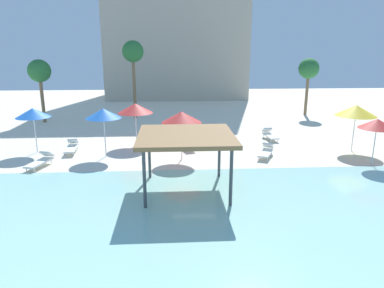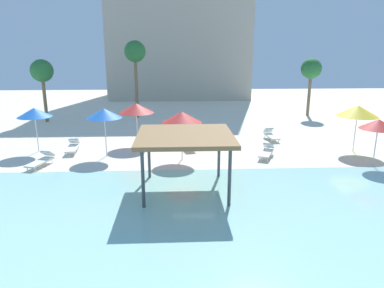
{
  "view_description": "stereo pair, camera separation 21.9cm",
  "coord_description": "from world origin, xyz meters",
  "px_view_note": "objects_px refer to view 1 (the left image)",
  "views": [
    {
      "loc": [
        -1.29,
        -15.87,
        6.14
      ],
      "look_at": [
        -0.2,
        2.0,
        1.3
      ],
      "focal_mm": 32.88,
      "sensor_mm": 36.0,
      "label": 1
    },
    {
      "loc": [
        -1.07,
        -15.88,
        6.14
      ],
      "look_at": [
        -0.2,
        2.0,
        1.3
      ],
      "focal_mm": 32.88,
      "sensor_mm": 36.0,
      "label": 2
    }
  ],
  "objects_px": {
    "beach_umbrella_blue_6": "(103,113)",
    "lounge_chair_6": "(72,147)",
    "lounge_chair_5": "(270,135)",
    "shade_pavilion": "(186,138)",
    "beach_umbrella_red_1": "(135,108)",
    "palm_tree_2": "(133,54)",
    "lounge_chair_4": "(186,143)",
    "lounge_chair_0": "(266,151)",
    "beach_umbrella_red_4": "(182,117)",
    "beach_umbrella_red_3": "(377,124)",
    "palm_tree_0": "(39,72)",
    "beach_umbrella_yellow_2": "(356,111)",
    "beach_umbrella_blue_5": "(33,113)",
    "lounge_chair_1": "(41,161)",
    "palm_tree_1": "(309,70)"
  },
  "relations": [
    {
      "from": "beach_umbrella_blue_6",
      "to": "lounge_chair_6",
      "type": "xyz_separation_m",
      "value": [
        -2.25,
        1.0,
        -2.24
      ]
    },
    {
      "from": "lounge_chair_5",
      "to": "shade_pavilion",
      "type": "bearing_deg",
      "value": -40.03
    },
    {
      "from": "beach_umbrella_red_1",
      "to": "palm_tree_2",
      "type": "bearing_deg",
      "value": 95.77
    },
    {
      "from": "lounge_chair_4",
      "to": "lounge_chair_0",
      "type": "bearing_deg",
      "value": 50.38
    },
    {
      "from": "beach_umbrella_red_4",
      "to": "lounge_chair_6",
      "type": "bearing_deg",
      "value": 164.32
    },
    {
      "from": "lounge_chair_4",
      "to": "lounge_chair_5",
      "type": "relative_size",
      "value": 1.02
    },
    {
      "from": "beach_umbrella_red_3",
      "to": "lounge_chair_6",
      "type": "height_order",
      "value": "beach_umbrella_red_3"
    },
    {
      "from": "lounge_chair_4",
      "to": "palm_tree_0",
      "type": "xyz_separation_m",
      "value": [
        -11.93,
        9.2,
        3.95
      ]
    },
    {
      "from": "palm_tree_0",
      "to": "beach_umbrella_yellow_2",
      "type": "bearing_deg",
      "value": -24.89
    },
    {
      "from": "lounge_chair_5",
      "to": "lounge_chair_4",
      "type": "bearing_deg",
      "value": -76.11
    },
    {
      "from": "palm_tree_2",
      "to": "beach_umbrella_blue_5",
      "type": "bearing_deg",
      "value": -114.23
    },
    {
      "from": "lounge_chair_1",
      "to": "palm_tree_2",
      "type": "distance_m",
      "value": 15.4
    },
    {
      "from": "beach_umbrella_red_3",
      "to": "lounge_chair_4",
      "type": "xyz_separation_m",
      "value": [
        -9.98,
        3.99,
        -1.99
      ]
    },
    {
      "from": "beach_umbrella_red_1",
      "to": "palm_tree_2",
      "type": "distance_m",
      "value": 10.29
    },
    {
      "from": "beach_umbrella_blue_5",
      "to": "palm_tree_1",
      "type": "xyz_separation_m",
      "value": [
        21.2,
        11.43,
        1.84
      ]
    },
    {
      "from": "shade_pavilion",
      "to": "beach_umbrella_blue_5",
      "type": "relative_size",
      "value": 1.5
    },
    {
      "from": "shade_pavilion",
      "to": "lounge_chair_6",
      "type": "xyz_separation_m",
      "value": [
        -6.76,
        6.56,
        -2.12
      ]
    },
    {
      "from": "beach_umbrella_red_3",
      "to": "beach_umbrella_blue_5",
      "type": "distance_m",
      "value": 19.54
    },
    {
      "from": "lounge_chair_5",
      "to": "lounge_chair_0",
      "type": "bearing_deg",
      "value": -23.49
    },
    {
      "from": "beach_umbrella_red_1",
      "to": "lounge_chair_1",
      "type": "relative_size",
      "value": 1.39
    },
    {
      "from": "shade_pavilion",
      "to": "beach_umbrella_red_1",
      "type": "xyz_separation_m",
      "value": [
        -2.93,
        8.07,
        -0.0
      ]
    },
    {
      "from": "beach_umbrella_red_4",
      "to": "beach_umbrella_blue_5",
      "type": "height_order",
      "value": "beach_umbrella_red_4"
    },
    {
      "from": "lounge_chair_6",
      "to": "palm_tree_0",
      "type": "height_order",
      "value": "palm_tree_0"
    },
    {
      "from": "lounge_chair_1",
      "to": "lounge_chair_6",
      "type": "relative_size",
      "value": 1.02
    },
    {
      "from": "beach_umbrella_red_4",
      "to": "lounge_chair_4",
      "type": "height_order",
      "value": "beach_umbrella_red_4"
    },
    {
      "from": "beach_umbrella_red_3",
      "to": "lounge_chair_4",
      "type": "relative_size",
      "value": 1.3
    },
    {
      "from": "lounge_chair_0",
      "to": "lounge_chair_5",
      "type": "xyz_separation_m",
      "value": [
        1.36,
        4.1,
        0.0
      ]
    },
    {
      "from": "beach_umbrella_blue_5",
      "to": "lounge_chair_0",
      "type": "xyz_separation_m",
      "value": [
        13.83,
        -1.77,
        -2.12
      ]
    },
    {
      "from": "shade_pavilion",
      "to": "lounge_chair_1",
      "type": "distance_m",
      "value": 8.85
    },
    {
      "from": "palm_tree_0",
      "to": "palm_tree_2",
      "type": "bearing_deg",
      "value": 11.82
    },
    {
      "from": "beach_umbrella_red_1",
      "to": "lounge_chair_6",
      "type": "bearing_deg",
      "value": -158.54
    },
    {
      "from": "palm_tree_0",
      "to": "lounge_chair_5",
      "type": "bearing_deg",
      "value": -21.7
    },
    {
      "from": "lounge_chair_0",
      "to": "shade_pavilion",
      "type": "bearing_deg",
      "value": -19.78
    },
    {
      "from": "lounge_chair_0",
      "to": "lounge_chair_5",
      "type": "relative_size",
      "value": 1.01
    },
    {
      "from": "beach_umbrella_yellow_2",
      "to": "beach_umbrella_red_3",
      "type": "bearing_deg",
      "value": -96.7
    },
    {
      "from": "palm_tree_0",
      "to": "beach_umbrella_red_1",
      "type": "bearing_deg",
      "value": -42.91
    },
    {
      "from": "beach_umbrella_blue_5",
      "to": "lounge_chair_1",
      "type": "height_order",
      "value": "beach_umbrella_blue_5"
    },
    {
      "from": "palm_tree_1",
      "to": "beach_umbrella_blue_5",
      "type": "bearing_deg",
      "value": -151.68
    },
    {
      "from": "palm_tree_2",
      "to": "lounge_chair_1",
      "type": "bearing_deg",
      "value": -105.18
    },
    {
      "from": "beach_umbrella_red_1",
      "to": "beach_umbrella_blue_5",
      "type": "distance_m",
      "value": 6.12
    },
    {
      "from": "beach_umbrella_blue_6",
      "to": "beach_umbrella_yellow_2",
      "type": "bearing_deg",
      "value": 1.02
    },
    {
      "from": "beach_umbrella_red_1",
      "to": "lounge_chair_4",
      "type": "bearing_deg",
      "value": -19.02
    },
    {
      "from": "shade_pavilion",
      "to": "lounge_chair_0",
      "type": "height_order",
      "value": "shade_pavilion"
    },
    {
      "from": "palm_tree_2",
      "to": "lounge_chair_0",
      "type": "bearing_deg",
      "value": -55.44
    },
    {
      "from": "beach_umbrella_red_1",
      "to": "beach_umbrella_yellow_2",
      "type": "distance_m",
      "value": 13.74
    },
    {
      "from": "beach_umbrella_yellow_2",
      "to": "beach_umbrella_blue_5",
      "type": "bearing_deg",
      "value": 177.48
    },
    {
      "from": "lounge_chair_1",
      "to": "palm_tree_2",
      "type": "relative_size",
      "value": 0.29
    },
    {
      "from": "beach_umbrella_blue_5",
      "to": "lounge_chair_4",
      "type": "bearing_deg",
      "value": 1.66
    },
    {
      "from": "lounge_chair_5",
      "to": "beach_umbrella_red_1",
      "type": "bearing_deg",
      "value": -89.22
    },
    {
      "from": "beach_umbrella_red_3",
      "to": "beach_umbrella_red_4",
      "type": "relative_size",
      "value": 0.93
    }
  ]
}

